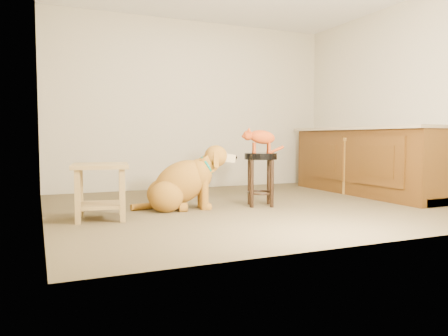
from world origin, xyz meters
name	(u,v)px	position (x,y,z in m)	size (l,w,h in m)	color
floor	(251,206)	(0.00, 0.00, 0.00)	(4.50, 4.00, 0.01)	brown
room_shell	(252,60)	(0.00, 0.00, 1.68)	(4.54, 4.04, 2.62)	#BBB397
cabinet_run	(366,163)	(1.94, 0.30, 0.44)	(0.70, 2.56, 0.94)	#50300E
padded_stool	(261,168)	(0.10, -0.04, 0.44)	(0.41, 0.41, 0.62)	black
wood_stool	(348,164)	(1.85, 0.56, 0.41)	(0.44, 0.44, 0.79)	brown
side_table	(101,183)	(-1.72, -0.18, 0.36)	(0.60, 0.60, 0.54)	#9B7E47
golden_retriever	(182,184)	(-0.81, 0.09, 0.28)	(1.18, 0.64, 0.76)	brown
tabby_kitten	(260,138)	(0.09, -0.04, 0.79)	(0.51, 0.25, 0.32)	#92350E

